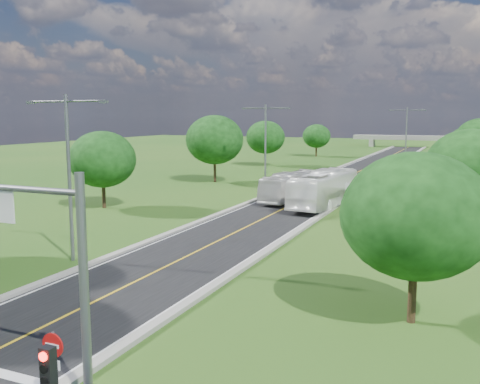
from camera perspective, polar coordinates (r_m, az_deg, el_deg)
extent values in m
plane|color=#1F4E16|center=(75.23, 11.06, 1.35)|extent=(260.00, 260.00, 0.00)
cube|color=black|center=(81.06, 11.98, 1.84)|extent=(8.00, 150.00, 0.06)
cube|color=gray|center=(82.00, 9.07, 2.04)|extent=(0.50, 150.00, 0.22)
cube|color=gray|center=(80.33, 14.95, 1.74)|extent=(0.50, 150.00, 0.22)
cylinder|color=slate|center=(16.57, -16.26, -10.44)|extent=(0.28, 0.28, 7.20)
cube|color=black|center=(13.85, -19.76, -17.10)|extent=(0.32, 0.26, 0.95)
cylinder|color=#FF140C|center=(13.62, -20.27, -16.17)|extent=(0.22, 0.05, 0.22)
cylinder|color=slate|center=(17.60, -19.13, -17.69)|extent=(0.08, 0.08, 2.50)
cylinder|color=#B20F0F|center=(17.23, -19.34, -15.18)|extent=(0.76, 0.05, 0.76)
cube|color=white|center=(17.21, -19.41, -15.21)|extent=(0.50, 0.02, 0.12)
cube|color=white|center=(17.47, -19.24, -16.99)|extent=(0.45, 0.04, 0.30)
cylinder|color=slate|center=(52.67, 11.42, -0.24)|extent=(0.08, 0.08, 2.40)
cube|color=white|center=(52.53, 11.44, 0.62)|extent=(0.55, 0.04, 0.70)
cube|color=gray|center=(155.37, 13.88, 5.11)|extent=(1.20, 3.00, 2.00)
cube|color=gray|center=(153.30, 21.29, 4.75)|extent=(1.20, 3.00, 2.00)
cube|color=gray|center=(153.94, 17.59, 5.54)|extent=(30.00, 3.00, 1.20)
cylinder|color=slate|center=(33.50, -17.74, 1.31)|extent=(0.22, 0.22, 10.00)
cylinder|color=slate|center=(34.23, -19.87, 9.07)|extent=(2.80, 0.12, 0.12)
cylinder|color=slate|center=(32.38, -16.21, 9.31)|extent=(2.80, 0.12, 0.12)
cube|color=slate|center=(35.13, -21.43, 8.88)|extent=(0.50, 0.25, 0.18)
cube|color=slate|center=(31.57, -14.36, 9.32)|extent=(0.50, 0.25, 0.18)
cylinder|color=slate|center=(62.13, 2.73, 4.71)|extent=(0.22, 0.22, 10.00)
cylinder|color=slate|center=(62.53, 1.54, 8.95)|extent=(2.80, 0.12, 0.12)
cylinder|color=slate|center=(61.54, 3.99, 8.95)|extent=(2.80, 0.12, 0.12)
cube|color=slate|center=(63.03, 0.43, 8.90)|extent=(0.50, 0.25, 0.18)
cube|color=slate|center=(61.11, 5.15, 8.89)|extent=(0.50, 0.25, 0.18)
cylinder|color=slate|center=(91.61, 17.29, 5.48)|extent=(0.22, 0.22, 10.00)
cylinder|color=slate|center=(91.70, 16.54, 8.39)|extent=(2.80, 0.12, 0.12)
cylinder|color=slate|center=(91.39, 18.29, 8.32)|extent=(2.80, 0.12, 0.12)
cube|color=slate|center=(91.87, 15.72, 8.39)|extent=(0.50, 0.25, 0.18)
cube|color=slate|center=(91.28, 19.11, 8.25)|extent=(0.50, 0.25, 0.18)
cylinder|color=black|center=(52.52, -14.33, -0.19)|extent=(0.36, 0.36, 2.70)
ellipsoid|color=#10330E|center=(52.16, -14.46, 3.40)|extent=(6.30, 6.30, 5.36)
cylinder|color=black|center=(70.56, -2.70, 2.37)|extent=(0.36, 0.36, 3.24)
ellipsoid|color=#10330E|center=(70.27, -2.72, 5.59)|extent=(7.56, 7.56, 6.43)
cylinder|color=black|center=(93.32, 2.72, 3.69)|extent=(0.36, 0.36, 2.88)
ellipsoid|color=#10330E|center=(93.11, 2.73, 5.85)|extent=(6.72, 6.72, 5.71)
cylinder|color=black|center=(115.34, 8.13, 4.40)|extent=(0.36, 0.36, 2.52)
ellipsoid|color=#10330E|center=(115.18, 8.16, 5.93)|extent=(5.88, 5.88, 5.00)
cylinder|color=black|center=(24.25, 17.91, -10.10)|extent=(0.36, 0.36, 2.70)
ellipsoid|color=#10330E|center=(23.44, 18.26, -2.41)|extent=(6.30, 6.30, 5.36)
cylinder|color=black|center=(43.61, 23.17, -2.17)|extent=(0.36, 0.36, 2.88)
ellipsoid|color=#10330E|center=(43.16, 23.43, 2.43)|extent=(6.72, 6.72, 5.71)
cylinder|color=black|center=(65.43, 22.46, 0.98)|extent=(0.36, 0.36, 2.52)
ellipsoid|color=#10330E|center=(65.15, 22.61, 3.67)|extent=(5.88, 5.88, 5.00)
cylinder|color=black|center=(89.29, 24.09, 2.84)|extent=(0.36, 0.36, 3.06)
ellipsoid|color=#10330E|center=(89.06, 24.23, 5.23)|extent=(7.14, 7.14, 6.07)
cylinder|color=black|center=(113.25, 22.73, 3.73)|extent=(0.36, 0.36, 2.34)
ellipsoid|color=#10330E|center=(113.10, 22.81, 5.17)|extent=(5.46, 5.46, 4.64)
imported|color=white|center=(51.85, 8.99, 0.34)|extent=(4.00, 12.59, 3.45)
imported|color=silver|center=(55.18, 5.56, 0.61)|extent=(3.75, 10.75, 2.93)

